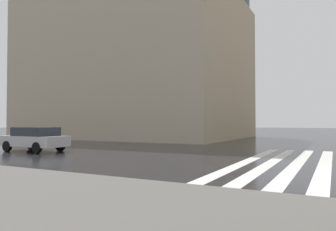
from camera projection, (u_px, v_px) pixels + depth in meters
name	position (u px, v px, depth m)	size (l,w,h in m)	color
zebra_crossing	(311.00, 163.00, 12.92)	(13.00, 5.50, 0.01)	silver
haussmann_block_mid	(139.00, 60.00, 37.70)	(17.76, 23.48, 18.82)	tan
car_silver	(34.00, 138.00, 18.45)	(1.85, 4.10, 1.41)	#B7B7BC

